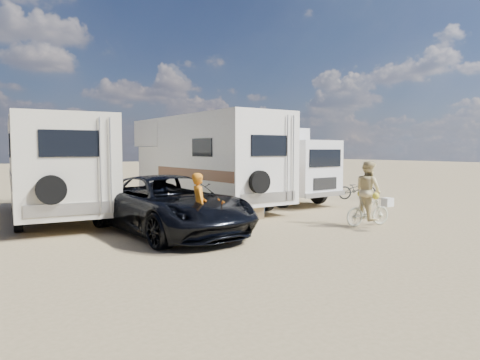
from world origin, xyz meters
TOP-DOWN VIEW (x-y plane):
  - ground at (0.00, 0.00)m, footprint 140.00×140.00m
  - rv_main at (0.48, 6.70)m, footprint 2.65×8.18m
  - rv_left at (-5.07, 6.85)m, footprint 3.35×7.65m
  - box_truck at (3.58, 6.52)m, footprint 2.85×6.35m
  - dark_suv at (-3.13, 2.30)m, footprint 3.00×5.77m
  - bike_man at (-3.11, 0.64)m, footprint 2.11×1.30m
  - bike_woman at (2.21, 0.05)m, footprint 1.54×0.74m
  - rider_man at (-3.11, 0.64)m, footprint 0.52×0.64m
  - rider_woman at (2.21, 0.05)m, footprint 0.83×0.97m
  - bike_parked at (7.39, 4.96)m, footprint 1.83×1.39m
  - cooler at (0.89, 3.87)m, footprint 0.60×0.47m
  - crate at (0.28, 3.06)m, footprint 0.66×0.66m

SIDE VIEW (x-z plane):
  - ground at x=0.00m, z-range 0.00..0.00m
  - crate at x=0.28m, z-range 0.00..0.40m
  - cooler at x=0.89m, z-range 0.00..0.45m
  - bike_woman at x=2.21m, z-range 0.00..0.89m
  - bike_parked at x=7.39m, z-range 0.00..0.92m
  - bike_man at x=-3.11m, z-range 0.00..1.05m
  - rider_man at x=-3.11m, z-range 0.00..1.52m
  - dark_suv at x=-3.13m, z-range 0.00..1.55m
  - rider_woman at x=2.21m, z-range 0.00..1.74m
  - box_truck at x=3.58m, z-range 0.00..3.14m
  - rv_left at x=-5.07m, z-range 0.00..3.23m
  - rv_main at x=0.48m, z-range 0.00..3.53m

